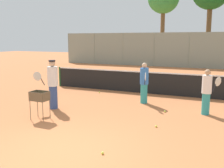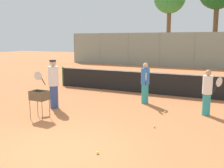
{
  "view_description": "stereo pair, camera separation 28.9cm",
  "coord_description": "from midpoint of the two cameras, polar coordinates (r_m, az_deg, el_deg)",
  "views": [
    {
      "loc": [
        3.45,
        -4.74,
        2.61
      ],
      "look_at": [
        -0.38,
        3.79,
        1.0
      ],
      "focal_mm": 42.0,
      "sensor_mm": 36.0,
      "label": 1
    },
    {
      "loc": [
        3.71,
        -4.62,
        2.61
      ],
      "look_at": [
        -0.38,
        3.79,
        1.0
      ],
      "focal_mm": 42.0,
      "sensor_mm": 36.0,
      "label": 2
    }
  ],
  "objects": [
    {
      "name": "back_fence",
      "position": [
        25.01,
        16.03,
        7.09
      ],
      "size": [
        26.01,
        0.08,
        3.23
      ],
      "color": "gray",
      "rests_on": "ground_plane"
    },
    {
      "name": "ball_cart",
      "position": [
        8.9,
        -16.3,
        -3.01
      ],
      "size": [
        0.56,
        0.41,
        0.93
      ],
      "color": "brown",
      "rests_on": "ground_plane"
    },
    {
      "name": "tennis_ball_3",
      "position": [
        12.88,
        -3.4,
        -1.8
      ],
      "size": [
        0.07,
        0.07,
        0.07
      ],
      "primitive_type": "sphere",
      "color": "#D1E54C",
      "rests_on": "ground_plane"
    },
    {
      "name": "player_white_outfit",
      "position": [
        10.09,
        -13.6,
        0.06
      ],
      "size": [
        0.67,
        0.79,
        1.84
      ],
      "rotation": [
        0.0,
        0.0,
        4.04
      ],
      "color": "#334C8C",
      "rests_on": "ground_plane"
    },
    {
      "name": "tennis_net",
      "position": [
        12.7,
        7.46,
        0.38
      ],
      "size": [
        10.44,
        0.1,
        1.07
      ],
      "color": "#26592D",
      "rests_on": "ground_plane"
    },
    {
      "name": "tennis_ball_0",
      "position": [
        9.65,
        10.59,
        -5.88
      ],
      "size": [
        0.07,
        0.07,
        0.07
      ],
      "primitive_type": "sphere",
      "color": "#D1E54C",
      "rests_on": "ground_plane"
    },
    {
      "name": "ground_plane",
      "position": [
        6.44,
        -12.52,
        -14.35
      ],
      "size": [
        80.0,
        80.0,
        0.0
      ],
      "primitive_type": "plane",
      "color": "#C67242"
    },
    {
      "name": "tennis_ball_1",
      "position": [
        8.01,
        8.56,
        -9.1
      ],
      "size": [
        0.07,
        0.07,
        0.07
      ],
      "primitive_type": "sphere",
      "color": "#D1E54C",
      "rests_on": "ground_plane"
    },
    {
      "name": "player_yellow_shirt",
      "position": [
        9.58,
        19.12,
        -1.54
      ],
      "size": [
        0.65,
        0.72,
        1.59
      ],
      "rotation": [
        0.0,
        0.0,
        0.86
      ],
      "color": "teal",
      "rests_on": "ground_plane"
    },
    {
      "name": "player_red_cap",
      "position": [
        10.72,
        6.25,
        0.3
      ],
      "size": [
        0.46,
        0.85,
        1.67
      ],
      "rotation": [
        0.0,
        0.0,
        5.09
      ],
      "color": "teal",
      "rests_on": "ground_plane"
    },
    {
      "name": "tennis_ball_2",
      "position": [
        6.2,
        -3.45,
        -14.77
      ],
      "size": [
        0.07,
        0.07,
        0.07
      ],
      "primitive_type": "sphere",
      "color": "#D1E54C",
      "rests_on": "ground_plane"
    }
  ]
}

